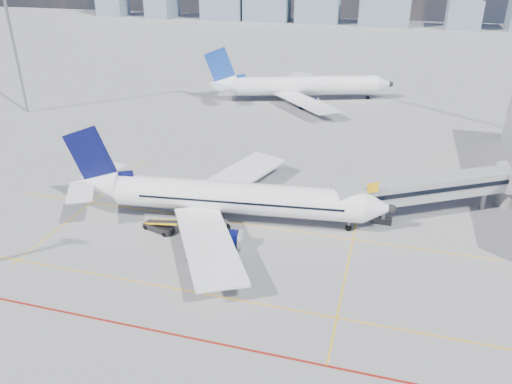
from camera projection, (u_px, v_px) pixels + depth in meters
ground at (214, 258)px, 53.49m from camera, size 420.00×420.00×0.00m
apron_markings at (195, 278)px, 50.25m from camera, size 90.00×35.12×0.01m
jet_bridge at (442, 187)px, 60.71m from camera, size 23.55×15.78×6.30m
floodlight_mast_nw at (13, 43)px, 95.57m from camera, size 3.20×0.61×25.45m
main_aircraft at (224, 197)px, 59.43m from camera, size 39.32×34.19×11.51m
second_aircraft at (299, 86)px, 107.75m from camera, size 39.60×33.68×11.94m
baggage_tug at (228, 265)px, 51.16m from camera, size 2.48×2.04×1.51m
cargo_dolly at (204, 255)px, 52.12m from camera, size 3.84×2.51×1.94m
belt_loader at (159, 227)px, 58.42m from camera, size 5.63×2.82×2.27m
ramp_worker at (235, 279)px, 48.50m from camera, size 0.57×0.76×1.91m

